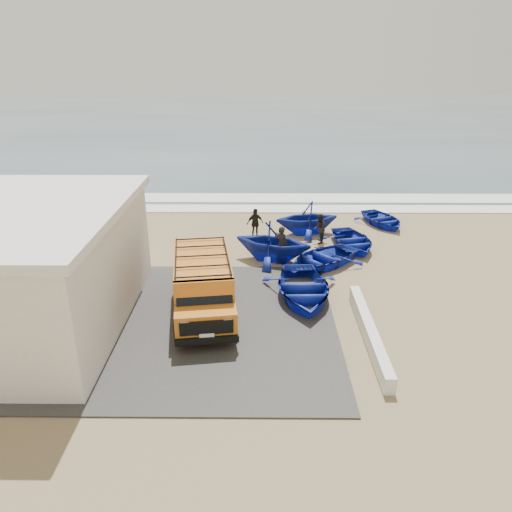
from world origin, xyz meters
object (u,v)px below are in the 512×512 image
object	(u,v)px
boat_near_right	(322,258)
fisherman_middle	(319,229)
boat_far_left	(307,218)
van	(203,284)
boat_mid_left	(273,241)
fisherman_front	(282,244)
parapet	(369,332)
boat_far_right	(382,219)
fisherman_back	(255,223)
boat_near_left	(303,288)
boat_mid_right	(352,241)
building	(4,268)

from	to	relation	value
boat_near_right	fisherman_middle	world-z (taller)	fisherman_middle
boat_far_left	fisherman_middle	size ratio (longest dim) A/B	2.21
van	boat_mid_left	size ratio (longest dim) A/B	1.51
fisherman_front	parapet	bearing A→B (deg)	148.79
parapet	boat_near_right	xyz separation A→B (m)	(-0.89, 6.25, 0.12)
boat_far_right	fisherman_back	distance (m)	7.41
boat_near_left	boat_mid_left	bearing A→B (deg)	103.81
boat_far_left	boat_mid_left	bearing A→B (deg)	-39.22
boat_mid_right	fisherman_middle	size ratio (longest dim) A/B	2.35
van	boat_near_right	world-z (taller)	van
fisherman_back	fisherman_middle	bearing A→B (deg)	-39.61
van	boat_far_left	bearing A→B (deg)	54.38
parapet	boat_mid_left	size ratio (longest dim) A/B	1.67
parapet	fisherman_front	bearing A→B (deg)	111.97
van	boat_far_left	xyz separation A→B (m)	(4.55, 8.81, -0.32)
boat_mid_right	boat_near_right	bearing A→B (deg)	-140.27
building	boat_near_left	world-z (taller)	building
boat_mid_left	fisherman_back	distance (m)	3.21
boat_near_right	fisherman_back	distance (m)	4.83
boat_mid_left	boat_far_right	size ratio (longest dim) A/B	1.09
fisherman_front	boat_near_right	bearing A→B (deg)	-157.21
boat_far_left	boat_far_right	distance (m)	4.61
boat_mid_left	fisherman_middle	world-z (taller)	boat_mid_left
boat_far_right	boat_far_left	bearing A→B (deg)	178.50
building	parapet	distance (m)	12.68
boat_mid_left	parapet	bearing A→B (deg)	-135.77
boat_near_left	fisherman_back	xyz separation A→B (m)	(-1.95, 6.95, 0.34)
van	boat_mid_right	distance (m)	9.48
van	fisherman_front	world-z (taller)	van
building	boat_near_right	distance (m)	12.87
fisherman_middle	boat_mid_right	bearing A→B (deg)	78.01
van	boat_near_right	xyz separation A→B (m)	(4.89, 4.45, -0.80)
building	van	distance (m)	6.84
boat_mid_left	boat_far_right	xyz separation A→B (m)	(6.24, 5.15, -0.60)
van	boat_far_right	world-z (taller)	van
boat_near_right	boat_mid_right	bearing A→B (deg)	102.66
building	parapet	bearing A→B (deg)	-4.58
boat_near_left	boat_far_left	bearing A→B (deg)	82.10
boat_far_right	fisherman_middle	world-z (taller)	fisherman_middle
boat_mid_right	fisherman_back	world-z (taller)	fisherman_back
building	fisherman_middle	xyz separation A→B (m)	(11.80, 8.19, -1.41)
boat_near_right	fisherman_back	bearing A→B (deg)	-179.67
fisherman_front	fisherman_back	world-z (taller)	fisherman_front
boat_far_right	fisherman_front	world-z (taller)	fisherman_front
van	fisherman_middle	distance (m)	8.98
boat_mid_left	van	bearing A→B (deg)	172.09
boat_far_right	fisherman_front	size ratio (longest dim) A/B	1.90
van	boat_near_left	distance (m)	4.02
building	parapet	world-z (taller)	building
fisherman_back	boat_far_right	bearing A→B (deg)	-10.43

